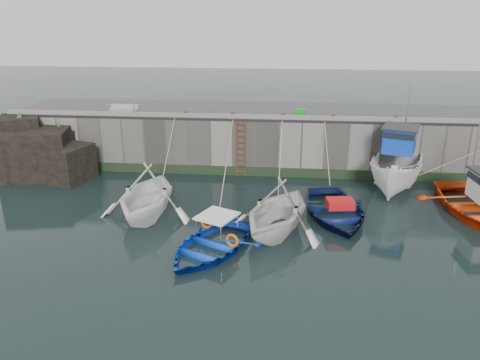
# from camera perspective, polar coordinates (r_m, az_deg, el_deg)

# --- Properties ---
(ground) EXTENTS (120.00, 120.00, 0.00)m
(ground) POSITION_cam_1_polar(r_m,az_deg,el_deg) (16.55, 3.91, -11.17)
(ground) COLOR black
(ground) RESTS_ON ground
(quay_back) EXTENTS (30.00, 5.00, 3.00)m
(quay_back) POSITION_cam_1_polar(r_m,az_deg,el_deg) (27.58, 4.78, 5.12)
(quay_back) COLOR slate
(quay_back) RESTS_ON ground
(road_back) EXTENTS (30.00, 5.00, 0.16)m
(road_back) POSITION_cam_1_polar(r_m,az_deg,el_deg) (27.22, 4.87, 8.34)
(road_back) COLOR black
(road_back) RESTS_ON quay_back
(kerb_back) EXTENTS (30.00, 0.30, 0.20)m
(kerb_back) POSITION_cam_1_polar(r_m,az_deg,el_deg) (24.88, 4.81, 7.66)
(kerb_back) COLOR slate
(kerb_back) RESTS_ON road_back
(algae_back) EXTENTS (30.00, 0.08, 0.50)m
(algae_back) POSITION_cam_1_polar(r_m,az_deg,el_deg) (25.51, 4.61, 0.95)
(algae_back) COLOR black
(algae_back) RESTS_ON ground
(rock_outcrop) EXTENTS (5.85, 4.24, 3.41)m
(rock_outcrop) POSITION_cam_1_polar(r_m,az_deg,el_deg) (27.71, -23.17, 3.11)
(rock_outcrop) COLOR black
(rock_outcrop) RESTS_ON ground
(ladder) EXTENTS (0.51, 0.08, 3.20)m
(ladder) POSITION_cam_1_polar(r_m,az_deg,el_deg) (25.16, 0.12, 3.95)
(ladder) COLOR #3F1E0F
(ladder) RESTS_ON ground
(boat_near_white) EXTENTS (4.48, 5.13, 2.62)m
(boat_near_white) POSITION_cam_1_polar(r_m,az_deg,el_deg) (21.19, -11.16, -4.20)
(boat_near_white) COLOR white
(boat_near_white) RESTS_ON ground
(boat_near_white_rope) EXTENTS (0.04, 4.11, 3.10)m
(boat_near_white_rope) POSITION_cam_1_polar(r_m,az_deg,el_deg) (24.84, -8.58, -0.37)
(boat_near_white_rope) COLOR tan
(boat_near_white_rope) RESTS_ON ground
(boat_near_blue) EXTENTS (4.90, 5.54, 0.95)m
(boat_near_blue) POSITION_cam_1_polar(r_m,az_deg,el_deg) (17.92, -3.65, -8.54)
(boat_near_blue) COLOR #0C39B9
(boat_near_blue) RESTS_ON ground
(boat_near_blue_rope) EXTENTS (0.04, 6.66, 3.10)m
(boat_near_blue_rope) POSITION_cam_1_polar(r_m,az_deg,el_deg) (22.91, -1.50, -1.92)
(boat_near_blue_rope) COLOR tan
(boat_near_blue_rope) RESTS_ON ground
(boat_near_blacktrim) EXTENTS (5.68, 6.05, 2.55)m
(boat_near_blacktrim) POSITION_cam_1_polar(r_m,az_deg,el_deg) (19.36, 4.49, -6.28)
(boat_near_blacktrim) COLOR silver
(boat_near_blacktrim) RESTS_ON ground
(boat_near_blacktrim_rope) EXTENTS (0.04, 5.02, 3.10)m
(boat_near_blacktrim_rope) POSITION_cam_1_polar(r_m,az_deg,el_deg) (23.62, 4.73, -1.30)
(boat_near_blacktrim_rope) COLOR tan
(boat_near_blacktrim_rope) RESTS_ON ground
(boat_near_navy) EXTENTS (4.32, 5.57, 1.06)m
(boat_near_navy) POSITION_cam_1_polar(r_m,az_deg,el_deg) (21.11, 11.40, -4.32)
(boat_near_navy) COLOR #0A1640
(boat_near_navy) RESTS_ON ground
(boat_near_navy_rope) EXTENTS (0.04, 3.62, 3.10)m
(boat_near_navy_rope) POSITION_cam_1_polar(r_m,az_deg,el_deg) (24.57, 10.59, -0.72)
(boat_near_navy_rope) COLOR tan
(boat_near_navy_rope) RESTS_ON ground
(boat_far_white) EXTENTS (4.36, 6.68, 5.42)m
(boat_far_white) POSITION_cam_1_polar(r_m,az_deg,el_deg) (24.86, 18.64, 1.30)
(boat_far_white) COLOR white
(boat_far_white) RESTS_ON ground
(fish_crate) EXTENTS (0.63, 0.43, 0.32)m
(fish_crate) POSITION_cam_1_polar(r_m,az_deg,el_deg) (25.96, 7.30, 8.21)
(fish_crate) COLOR #18841B
(fish_crate) RESTS_ON road_back
(railing) EXTENTS (1.60, 1.05, 1.00)m
(railing) POSITION_cam_1_polar(r_m,az_deg,el_deg) (27.45, -13.94, 8.52)
(railing) COLOR #A5A8AD
(railing) RESTS_ON road_back
(bollard_a) EXTENTS (0.18, 0.18, 0.28)m
(bollard_a) POSITION_cam_1_polar(r_m,az_deg,el_deg) (25.52, -6.59, 8.00)
(bollard_a) COLOR #3F1E0F
(bollard_a) RESTS_ON road_back
(bollard_b) EXTENTS (0.18, 0.18, 0.28)m
(bollard_b) POSITION_cam_1_polar(r_m,az_deg,el_deg) (25.12, -0.95, 7.93)
(bollard_b) COLOR #3F1E0F
(bollard_b) RESTS_ON road_back
(bollard_c) EXTENTS (0.18, 0.18, 0.28)m
(bollard_c) POSITION_cam_1_polar(r_m,az_deg,el_deg) (24.97, 5.28, 7.78)
(bollard_c) COLOR #3F1E0F
(bollard_c) RESTS_ON road_back
(bollard_d) EXTENTS (0.18, 0.18, 0.28)m
(bollard_d) POSITION_cam_1_polar(r_m,az_deg,el_deg) (25.10, 11.27, 7.55)
(bollard_d) COLOR #3F1E0F
(bollard_d) RESTS_ON road_back
(bollard_e) EXTENTS (0.18, 0.18, 0.28)m
(bollard_e) POSITION_cam_1_polar(r_m,az_deg,el_deg) (25.63, 18.45, 7.16)
(bollard_e) COLOR #3F1E0F
(bollard_e) RESTS_ON road_back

